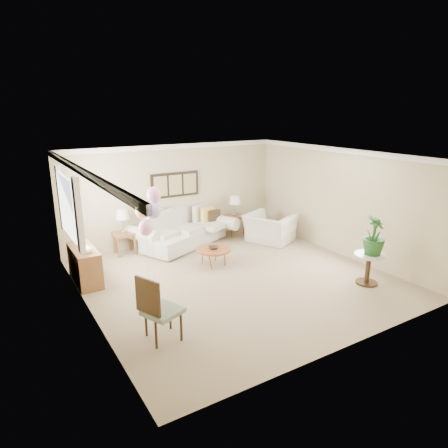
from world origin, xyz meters
The scene contains 18 objects.
ground_plane centered at (0.00, 0.00, 0.00)m, with size 6.00×6.00×0.00m, color tan.
room_shell centered at (-0.11, 0.09, 1.63)m, with size 6.04×6.04×2.60m.
wall_art_triptych centered at (0.00, 2.96, 1.55)m, with size 1.35×0.06×0.65m.
sofa centered at (0.01, 2.54, 0.38)m, with size 2.98×1.87×0.97m.
end_table_left centered at (-1.54, 2.70, 0.46)m, with size 0.51×0.46×0.55m.
end_table_right centered at (1.65, 2.61, 0.48)m, with size 0.52×0.47×0.57m.
lamp_left centered at (-1.54, 2.70, 1.00)m, with size 0.33×0.33×0.59m.
lamp_right centered at (1.65, 2.61, 1.00)m, with size 0.32×0.32×0.57m.
coffee_table centered at (-0.04, 0.90, 0.37)m, with size 0.81×0.81×0.41m.
decor_bowl centered at (-0.04, 0.89, 0.44)m, with size 0.23×0.23×0.06m, color #2D231F.
armchair centered at (2.10, 1.58, 0.38)m, with size 1.17×1.02×0.76m, color white.
side_table centered at (2.17, -1.62, 0.49)m, with size 0.60×0.60×0.65m.
potted_plant centered at (2.21, -1.65, 1.05)m, with size 0.45×0.45×0.80m, color #1F441C.
accent_chair centered at (-2.30, -1.33, 0.55)m, with size 0.68×0.68×1.06m.
credenza centered at (-2.76, 1.50, 0.37)m, with size 0.46×1.20×0.74m.
vase_white centered at (-2.74, 1.16, 0.83)m, with size 0.18×0.18×0.19m, color white.
vase_sage centered at (-2.74, 1.80, 0.84)m, with size 0.18×0.18×0.19m, color #ABB7A2.
balloon_cluster centered at (-1.64, 0.59, 1.56)m, with size 0.55×0.45×2.02m.
Camera 1 is at (-4.29, -6.56, 3.49)m, focal length 32.00 mm.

